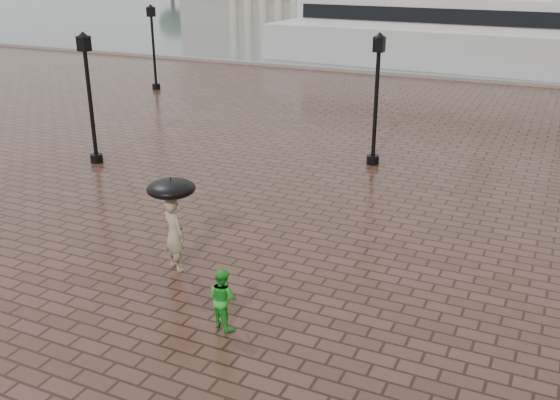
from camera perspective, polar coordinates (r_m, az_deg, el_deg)
name	(u,v)px	position (r m, az deg, el deg)	size (l,w,h in m)	color
harbour_water	(514,10)	(99.15, 20.65, 15.97)	(240.00, 240.00, 0.00)	#465255
quay_edge	(412,77)	(40.11, 12.01, 10.98)	(80.00, 0.60, 0.30)	slate
street_lamps	(297,73)	(26.56, 1.53, 11.50)	(21.44, 14.44, 4.40)	black
adult_pedestrian	(174,234)	(14.54, -9.66, -3.09)	(0.65, 0.42, 1.77)	tan
child_pedestrian	(223,298)	(12.32, -5.25, -8.94)	(0.61, 0.47, 1.25)	green
ferry_near	(452,28)	(44.39, 15.46, 14.92)	(25.79, 7.55, 8.36)	#B7B7B7
umbrella	(171,189)	(14.12, -9.93, 1.04)	(1.10, 1.10, 1.16)	black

